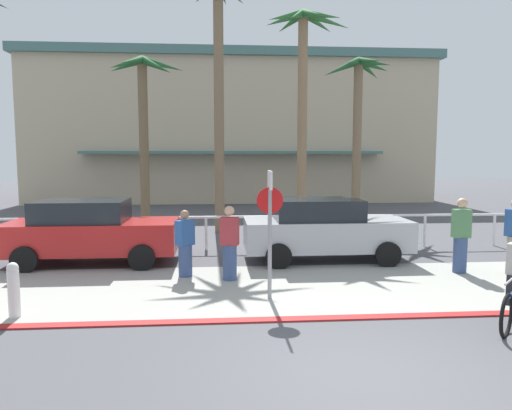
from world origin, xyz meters
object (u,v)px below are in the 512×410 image
at_px(pedestrian_1, 461,238).
at_px(car_red_1, 90,231).
at_px(bollard_1, 14,289).
at_px(palm_tree_5, 357,95).
at_px(palm_tree_3, 217,41).
at_px(pedestrian_0, 185,247).
at_px(pedestrian_2, 230,246).
at_px(palm_tree_2, 143,100).
at_px(car_silver_2, 324,229).
at_px(stop_sign_bike_lane, 270,216).
at_px(palm_tree_4, 304,63).

bearing_deg(pedestrian_1, car_red_1, 169.14).
relative_size(bollard_1, car_red_1, 0.23).
bearing_deg(car_red_1, palm_tree_5, 36.05).
relative_size(palm_tree_3, pedestrian_0, 5.75).
bearing_deg(pedestrian_0, pedestrian_2, -21.05).
height_order(palm_tree_2, car_silver_2, palm_tree_2).
distance_m(palm_tree_3, palm_tree_5, 6.08).
relative_size(stop_sign_bike_lane, palm_tree_4, 0.31).
bearing_deg(pedestrian_1, palm_tree_3, 130.69).
height_order(stop_sign_bike_lane, bollard_1, stop_sign_bike_lane).
relative_size(stop_sign_bike_lane, pedestrian_1, 1.39).
relative_size(car_red_1, pedestrian_2, 2.56).
xyz_separation_m(palm_tree_3, pedestrian_0, (-0.79, -6.62, -6.23)).
bearing_deg(palm_tree_4, pedestrian_2, -112.08).
xyz_separation_m(car_red_1, car_silver_2, (6.22, -0.10, 0.00)).
bearing_deg(bollard_1, car_silver_2, 32.74).
xyz_separation_m(palm_tree_2, palm_tree_5, (8.47, 0.50, 0.30)).
bearing_deg(palm_tree_5, stop_sign_bike_lane, -114.73).
bearing_deg(palm_tree_4, bollard_1, -125.48).
bearing_deg(car_silver_2, pedestrian_0, -157.50).
distance_m(palm_tree_3, pedestrian_0, 9.12).
bearing_deg(pedestrian_2, palm_tree_5, 57.82).
distance_m(palm_tree_5, pedestrian_0, 11.33).
distance_m(bollard_1, palm_tree_3, 11.84).
xyz_separation_m(pedestrian_0, pedestrian_2, (1.03, -0.40, 0.07)).
bearing_deg(pedestrian_0, stop_sign_bike_lane, -46.40).
height_order(car_red_1, car_silver_2, same).
height_order(car_silver_2, pedestrian_0, car_silver_2).
xyz_separation_m(bollard_1, palm_tree_2, (0.76, 10.30, 4.45)).
bearing_deg(car_silver_2, palm_tree_4, 86.14).
height_order(bollard_1, car_red_1, car_red_1).
distance_m(palm_tree_2, pedestrian_0, 8.99).
height_order(palm_tree_2, pedestrian_2, palm_tree_2).
height_order(stop_sign_bike_lane, palm_tree_2, palm_tree_2).
relative_size(palm_tree_3, pedestrian_2, 5.32).
height_order(stop_sign_bike_lane, pedestrian_2, stop_sign_bike_lane).
xyz_separation_m(bollard_1, palm_tree_4, (6.81, 9.56, 5.74)).
xyz_separation_m(palm_tree_5, car_red_1, (-9.01, -6.56, -4.39)).
relative_size(stop_sign_bike_lane, pedestrian_2, 1.49).
height_order(palm_tree_2, pedestrian_1, palm_tree_2).
height_order(stop_sign_bike_lane, pedestrian_0, stop_sign_bike_lane).
bearing_deg(palm_tree_3, pedestrian_0, -96.84).
bearing_deg(palm_tree_3, car_red_1, -124.01).
distance_m(palm_tree_4, car_silver_2, 7.64).
bearing_deg(stop_sign_bike_lane, car_silver_2, 61.47).
xyz_separation_m(stop_sign_bike_lane, palm_tree_5, (4.63, 10.05, 3.59)).
relative_size(palm_tree_3, car_red_1, 2.08).
relative_size(pedestrian_0, pedestrian_2, 0.92).
bearing_deg(car_silver_2, palm_tree_5, 67.30).
relative_size(stop_sign_bike_lane, palm_tree_5, 0.38).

